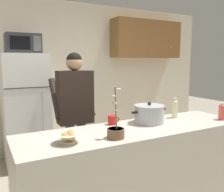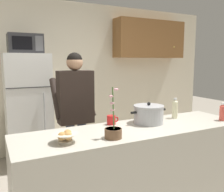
% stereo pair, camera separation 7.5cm
% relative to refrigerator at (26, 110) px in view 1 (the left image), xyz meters
% --- Properties ---
extents(back_wall_unit, '(6.00, 0.48, 2.60)m').
position_rel_refrigerator_xyz_m(back_wall_unit, '(1.04, 0.41, 0.57)').
color(back_wall_unit, beige).
rests_on(back_wall_unit, ground).
extents(kitchen_island, '(2.37, 0.68, 0.92)m').
position_rel_refrigerator_xyz_m(kitchen_island, '(0.78, -1.85, -0.38)').
color(kitchen_island, '#BCB7A8').
rests_on(kitchen_island, ground).
extents(refrigerator, '(0.64, 0.68, 1.69)m').
position_rel_refrigerator_xyz_m(refrigerator, '(0.00, 0.00, 0.00)').
color(refrigerator, white).
rests_on(refrigerator, ground).
extents(microwave, '(0.48, 0.37, 0.28)m').
position_rel_refrigerator_xyz_m(microwave, '(0.00, -0.02, 0.98)').
color(microwave, '#2D2D30').
rests_on(microwave, refrigerator).
extents(person_near_pot, '(0.51, 0.42, 1.68)m').
position_rel_refrigerator_xyz_m(person_near_pot, '(0.43, -0.98, 0.21)').
color(person_near_pot, '#33384C').
rests_on(person_near_pot, ground).
extents(cooking_pot, '(0.43, 0.32, 0.23)m').
position_rel_refrigerator_xyz_m(cooking_pot, '(0.99, -1.74, 0.17)').
color(cooking_pot, '#ADAFB5').
rests_on(cooking_pot, kitchen_island).
extents(coffee_mug, '(0.13, 0.09, 0.10)m').
position_rel_refrigerator_xyz_m(coffee_mug, '(0.61, -1.61, 0.12)').
color(coffee_mug, red).
rests_on(coffee_mug, kitchen_island).
extents(bread_bowl, '(0.22, 0.22, 0.10)m').
position_rel_refrigerator_xyz_m(bread_bowl, '(0.02, -1.96, 0.13)').
color(bread_bowl, beige).
rests_on(bread_bowl, kitchen_island).
extents(bottle_near_edge, '(0.06, 0.06, 0.24)m').
position_rel_refrigerator_xyz_m(bottle_near_edge, '(1.39, -1.69, 0.19)').
color(bottle_near_edge, beige).
rests_on(bottle_near_edge, kitchen_island).
extents(bottle_mid_counter, '(0.08, 0.08, 0.20)m').
position_rel_refrigerator_xyz_m(bottle_mid_counter, '(1.80, -2.02, 0.17)').
color(bottle_mid_counter, '#D84C3F').
rests_on(bottle_mid_counter, kitchen_island).
extents(potted_orchid, '(0.15, 0.15, 0.44)m').
position_rel_refrigerator_xyz_m(potted_orchid, '(0.42, -2.03, 0.14)').
color(potted_orchid, brown).
rests_on(potted_orchid, kitchen_island).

